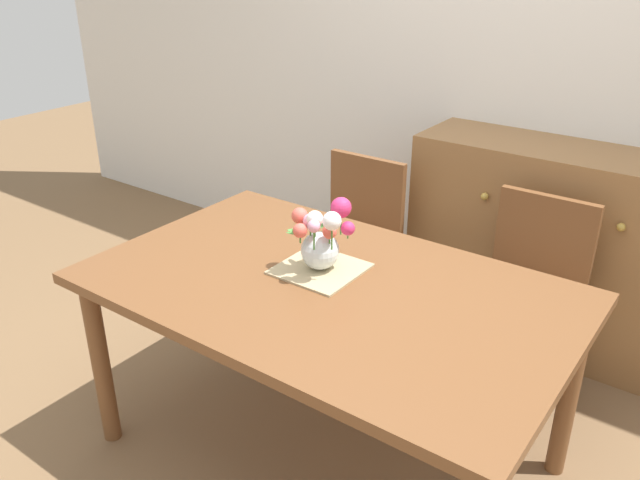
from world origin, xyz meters
TOP-DOWN VIEW (x-y plane):
  - ground_plane at (0.00, 0.00)m, footprint 12.00×12.00m
  - back_wall at (0.00, 1.60)m, footprint 7.00×0.10m
  - dining_table at (0.00, 0.00)m, footprint 1.70×1.05m
  - chair_left at (-0.45, 0.87)m, footprint 0.42×0.42m
  - chair_right at (0.45, 0.87)m, footprint 0.42×0.42m
  - dresser at (0.42, 1.33)m, footprint 1.40×0.47m
  - placemat at (-0.08, 0.07)m, footprint 0.29×0.29m
  - flower_vase at (-0.07, 0.06)m, footprint 0.22×0.22m

SIDE VIEW (x-z plane):
  - ground_plane at x=0.00m, z-range 0.00..0.00m
  - dresser at x=0.42m, z-range 0.00..1.00m
  - chair_left at x=-0.45m, z-range 0.07..0.97m
  - chair_right at x=0.45m, z-range 0.07..0.97m
  - dining_table at x=0.00m, z-range 0.30..1.07m
  - placemat at x=-0.08m, z-range 0.77..0.78m
  - flower_vase at x=-0.07m, z-range 0.77..1.03m
  - back_wall at x=0.00m, z-range 0.00..2.80m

